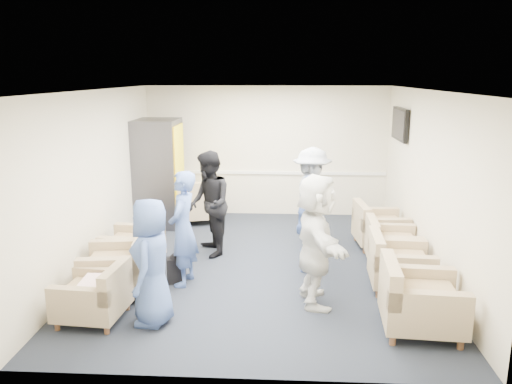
# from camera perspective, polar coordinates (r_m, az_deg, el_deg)

# --- Properties ---
(floor) EXTENTS (6.00, 6.00, 0.00)m
(floor) POSITION_cam_1_polar(r_m,az_deg,el_deg) (7.91, 0.46, -8.38)
(floor) COLOR black
(floor) RESTS_ON ground
(ceiling) EXTENTS (6.00, 6.00, 0.00)m
(ceiling) POSITION_cam_1_polar(r_m,az_deg,el_deg) (7.35, 0.50, 11.57)
(ceiling) COLOR white
(ceiling) RESTS_ON back_wall
(back_wall) EXTENTS (5.00, 0.02, 2.70)m
(back_wall) POSITION_cam_1_polar(r_m,az_deg,el_deg) (10.47, 1.24, 4.65)
(back_wall) COLOR beige
(back_wall) RESTS_ON floor
(front_wall) EXTENTS (5.00, 0.02, 2.70)m
(front_wall) POSITION_cam_1_polar(r_m,az_deg,el_deg) (4.63, -1.24, -6.55)
(front_wall) COLOR beige
(front_wall) RESTS_ON floor
(left_wall) EXTENTS (0.02, 6.00, 2.70)m
(left_wall) POSITION_cam_1_polar(r_m,az_deg,el_deg) (8.03, -17.65, 1.37)
(left_wall) COLOR beige
(left_wall) RESTS_ON floor
(right_wall) EXTENTS (0.02, 6.00, 2.70)m
(right_wall) POSITION_cam_1_polar(r_m,az_deg,el_deg) (7.81, 19.12, 0.95)
(right_wall) COLOR beige
(right_wall) RESTS_ON floor
(chair_rail) EXTENTS (4.98, 0.04, 0.06)m
(chair_rail) POSITION_cam_1_polar(r_m,az_deg,el_deg) (10.52, 1.23, 2.22)
(chair_rail) COLOR silver
(chair_rail) RESTS_ON back_wall
(tv) EXTENTS (0.10, 1.00, 0.58)m
(tv) POSITION_cam_1_polar(r_m,az_deg,el_deg) (9.42, 16.13, 7.45)
(tv) COLOR black
(tv) RESTS_ON right_wall
(armchair_left_near) EXTENTS (0.81, 0.81, 0.60)m
(armchair_left_near) POSITION_cam_1_polar(r_m,az_deg,el_deg) (6.45, -17.78, -11.35)
(armchair_left_near) COLOR #9A8463
(armchair_left_near) RESTS_ON floor
(armchair_left_mid) EXTENTS (0.97, 0.97, 0.69)m
(armchair_left_mid) POSITION_cam_1_polar(r_m,az_deg,el_deg) (7.11, -15.14, -8.44)
(armchair_left_mid) COLOR #9A8463
(armchair_left_mid) RESTS_ON floor
(armchair_left_far) EXTENTS (0.86, 0.86, 0.65)m
(armchair_left_far) POSITION_cam_1_polar(r_m,az_deg,el_deg) (7.93, -13.50, -6.19)
(armchair_left_far) COLOR #9A8463
(armchair_left_far) RESTS_ON floor
(armchair_right_near) EXTENTS (0.95, 0.95, 0.71)m
(armchair_right_near) POSITION_cam_1_polar(r_m,az_deg,el_deg) (6.19, 17.85, -11.89)
(armchair_right_near) COLOR #9A8463
(armchair_right_near) RESTS_ON floor
(armchair_right_midnear) EXTENTS (0.87, 0.87, 0.66)m
(armchair_right_midnear) POSITION_cam_1_polar(r_m,az_deg,el_deg) (7.27, 15.76, -8.12)
(armchair_right_midnear) COLOR #9A8463
(armchair_right_midnear) RESTS_ON floor
(armchair_right_midfar) EXTENTS (0.81, 0.81, 0.63)m
(armchair_right_midfar) POSITION_cam_1_polar(r_m,az_deg,el_deg) (8.10, 14.98, -5.96)
(armchair_right_midfar) COLOR #9A8463
(armchair_right_midfar) RESTS_ON floor
(armchair_right_far) EXTENTS (0.89, 0.89, 0.66)m
(armchair_right_far) POSITION_cam_1_polar(r_m,az_deg,el_deg) (8.89, 13.65, -4.05)
(armchair_right_far) COLOR #9A8463
(armchair_right_far) RESTS_ON floor
(armchair_corner) EXTENTS (1.15, 1.15, 0.75)m
(armchair_corner) POSITION_cam_1_polar(r_m,az_deg,el_deg) (10.14, -6.89, -1.36)
(armchair_corner) COLOR #9A8463
(armchair_corner) RESTS_ON floor
(vending_machine) EXTENTS (0.84, 0.99, 2.08)m
(vending_machine) POSITION_cam_1_polar(r_m,az_deg,el_deg) (9.97, -11.05, 2.19)
(vending_machine) COLOR #494950
(vending_machine) RESTS_ON floor
(backpack) EXTENTS (0.30, 0.26, 0.44)m
(backpack) POSITION_cam_1_polar(r_m,az_deg,el_deg) (7.32, -9.12, -8.47)
(backpack) COLOR black
(backpack) RESTS_ON floor
(pillow) EXTENTS (0.34, 0.44, 0.12)m
(pillow) POSITION_cam_1_polar(r_m,az_deg,el_deg) (6.39, -17.90, -10.03)
(pillow) COLOR white
(pillow) RESTS_ON armchair_left_near
(person_front_left) EXTENTS (0.51, 0.77, 1.53)m
(person_front_left) POSITION_cam_1_polar(r_m,az_deg,el_deg) (6.06, -11.83, -7.84)
(person_front_left) COLOR #425C9E
(person_front_left) RESTS_ON floor
(person_mid_left) EXTENTS (0.46, 0.64, 1.64)m
(person_mid_left) POSITION_cam_1_polar(r_m,az_deg,el_deg) (7.06, -8.35, -4.17)
(person_mid_left) COLOR #425C9E
(person_mid_left) RESTS_ON floor
(person_back_left) EXTENTS (0.89, 1.01, 1.73)m
(person_back_left) POSITION_cam_1_polar(r_m,az_deg,el_deg) (8.15, -5.41, -1.38)
(person_back_left) COLOR black
(person_back_left) RESTS_ON floor
(person_back_right) EXTENTS (0.75, 1.18, 1.74)m
(person_back_right) POSITION_cam_1_polar(r_m,az_deg,el_deg) (8.55, 6.37, -0.69)
(person_back_right) COLOR beige
(person_back_right) RESTS_ON floor
(person_mid_right) EXTENTS (0.66, 0.94, 1.49)m
(person_mid_right) POSITION_cam_1_polar(r_m,az_deg,el_deg) (7.52, 6.06, -3.62)
(person_mid_right) COLOR #425C9E
(person_mid_right) RESTS_ON floor
(person_front_right) EXTENTS (0.67, 1.64, 1.73)m
(person_front_right) POSITION_cam_1_polar(r_m,az_deg,el_deg) (6.43, 6.88, -5.48)
(person_front_right) COLOR silver
(person_front_right) RESTS_ON floor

